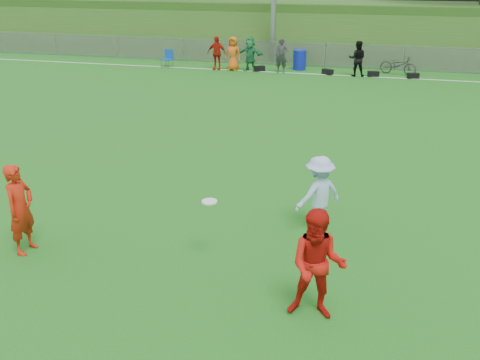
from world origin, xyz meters
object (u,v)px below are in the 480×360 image
(player_red_left, at_px, (21,209))
(frisbee, at_px, (209,202))
(player_blue, at_px, (319,194))
(recycling_bin, at_px, (300,60))
(player_red_center, at_px, (318,265))
(bicycle, at_px, (398,65))

(player_red_left, xyz_separation_m, frisbee, (3.59, 0.54, 0.31))
(player_blue, distance_m, recycling_bin, 17.89)
(player_blue, bearing_deg, frisbee, 1.60)
(player_red_center, height_order, bicycle, player_red_center)
(player_red_center, bearing_deg, frisbee, 148.82)
(bicycle, bearing_deg, player_red_left, 179.71)
(player_red_left, xyz_separation_m, player_red_center, (5.70, -0.70, 0.03))
(recycling_bin, height_order, bicycle, recycling_bin)
(recycling_bin, distance_m, bicycle, 4.92)
(player_red_left, height_order, player_red_center, player_red_center)
(frisbee, xyz_separation_m, recycling_bin, (-1.10, 19.37, -0.71))
(player_red_left, relative_size, recycling_bin, 1.79)
(recycling_bin, bearing_deg, bicycle, -1.13)
(player_red_center, relative_size, bicycle, 1.01)
(player_red_center, xyz_separation_m, player_blue, (-0.30, 2.95, -0.10))
(player_red_center, bearing_deg, recycling_bin, 98.10)
(player_red_center, relative_size, frisbee, 6.43)
(frisbee, bearing_deg, player_blue, 43.36)
(player_red_center, xyz_separation_m, recycling_bin, (-3.21, 20.61, -0.42))
(frisbee, bearing_deg, player_red_left, -171.37)
(player_red_center, relative_size, recycling_bin, 1.84)
(player_red_left, xyz_separation_m, bicycle, (7.41, 19.81, -0.41))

